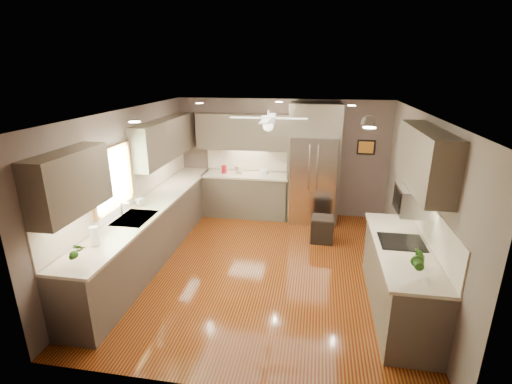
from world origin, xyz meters
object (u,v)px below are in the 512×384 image
(potted_plant_left, at_px, (75,251))
(paper_towel, at_px, (94,236))
(canister_a, at_px, (224,170))
(refrigerator, at_px, (313,166))
(potted_plant_right, at_px, (419,260))
(canister_c, at_px, (240,170))
(canister_b, at_px, (237,170))
(bowl, at_px, (264,173))
(stool, at_px, (322,229))
(microwave, at_px, (414,200))
(soap_bottle, at_px, (140,201))

(potted_plant_left, bearing_deg, paper_towel, 94.43)
(canister_a, xyz_separation_m, refrigerator, (1.91, -0.03, 0.17))
(potted_plant_right, bearing_deg, canister_c, 127.14)
(canister_b, bearing_deg, bowl, -2.68)
(potted_plant_right, xyz_separation_m, stool, (-0.99, 2.62, -0.86))
(microwave, bearing_deg, bowl, 130.42)
(canister_a, relative_size, canister_b, 1.25)
(canister_b, bearing_deg, stool, -30.73)
(canister_a, relative_size, stool, 0.37)
(canister_b, bearing_deg, refrigerator, -3.36)
(soap_bottle, relative_size, refrigerator, 0.07)
(microwave, bearing_deg, soap_bottle, 172.23)
(canister_a, relative_size, refrigerator, 0.07)
(refrigerator, bearing_deg, stool, -77.12)
(canister_a, bearing_deg, microwave, -40.23)
(canister_b, relative_size, potted_plant_right, 0.44)
(potted_plant_right, bearing_deg, soap_bottle, 159.60)
(potted_plant_right, bearing_deg, refrigerator, 108.60)
(potted_plant_left, bearing_deg, canister_a, 79.80)
(canister_b, xyz_separation_m, paper_towel, (-1.04, -3.71, 0.07))
(potted_plant_left, distance_m, paper_towel, 0.45)
(canister_b, relative_size, refrigerator, 0.06)
(bowl, bearing_deg, microwave, -49.58)
(canister_b, height_order, potted_plant_left, potted_plant_left)
(canister_a, height_order, potted_plant_left, potted_plant_left)
(bowl, height_order, refrigerator, refrigerator)
(canister_a, height_order, paper_towel, paper_towel)
(canister_a, bearing_deg, bowl, 2.74)
(canister_a, distance_m, canister_b, 0.28)
(soap_bottle, height_order, potted_plant_right, potted_plant_right)
(potted_plant_right, bearing_deg, canister_b, 127.50)
(canister_b, distance_m, potted_plant_right, 4.70)
(refrigerator, xyz_separation_m, microwave, (1.33, -2.71, 0.29))
(bowl, xyz_separation_m, paper_towel, (-1.64, -3.68, 0.12))
(stool, bearing_deg, bowl, 139.51)
(bowl, bearing_deg, canister_b, 177.32)
(canister_a, xyz_separation_m, stool, (2.14, -1.04, -0.78))
(bowl, bearing_deg, refrigerator, -3.75)
(canister_b, height_order, refrigerator, refrigerator)
(potted_plant_left, bearing_deg, refrigerator, 56.94)
(bowl, relative_size, microwave, 0.35)
(potted_plant_left, relative_size, refrigerator, 0.13)
(refrigerator, relative_size, microwave, 4.45)
(canister_a, relative_size, bowl, 0.92)
(canister_a, bearing_deg, stool, -26.00)
(canister_a, xyz_separation_m, potted_plant_left, (-0.74, -4.09, 0.08))
(potted_plant_right, xyz_separation_m, paper_towel, (-3.90, 0.03, -0.02))
(paper_towel, bearing_deg, bowl, 65.98)
(canister_a, height_order, soap_bottle, soap_bottle)
(canister_b, bearing_deg, paper_towel, -105.63)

